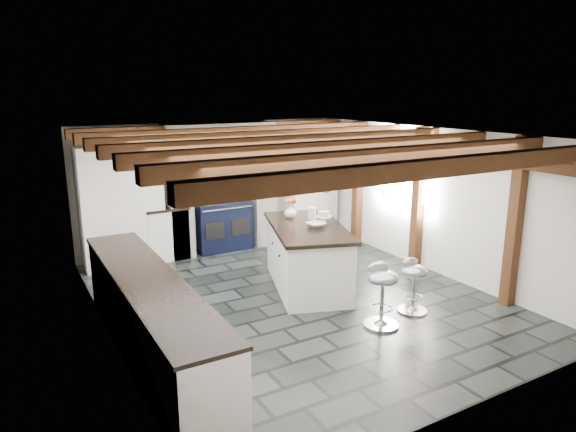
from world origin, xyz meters
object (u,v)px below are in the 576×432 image
bar_stool_near (414,279)px  kitchen_island (307,256)px  range_cooker (221,224)px  bar_stool_far (382,288)px

bar_stool_near → kitchen_island: bearing=117.7°
range_cooker → bar_stool_far: bearing=-83.1°
kitchen_island → bar_stool_near: kitchen_island is taller
kitchen_island → bar_stool_far: 1.57m
range_cooker → bar_stool_near: range_cooker is taller
kitchen_island → bar_stool_far: bearing=-66.9°
range_cooker → bar_stool_far: (0.48, -3.94, 0.04)m
bar_stool_near → bar_stool_far: bearing=-168.5°
kitchen_island → bar_stool_far: size_ratio=2.63×
bar_stool_near → bar_stool_far: size_ratio=0.89×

